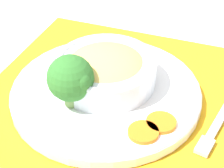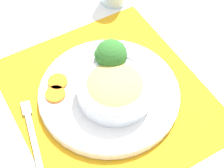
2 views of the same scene
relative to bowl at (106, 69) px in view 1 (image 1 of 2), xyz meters
name	(u,v)px [view 1 (image 1 of 2)]	position (x,y,z in m)	size (l,w,h in m)	color
ground_plane	(106,98)	(-0.01, 0.02, -0.05)	(4.00, 4.00, 0.00)	white
placemat	(106,97)	(-0.01, 0.02, -0.05)	(0.42, 0.46, 0.00)	orange
plate	(106,91)	(-0.01, 0.02, -0.03)	(0.31, 0.31, 0.02)	white
bowl	(106,69)	(0.00, 0.00, 0.00)	(0.16, 0.16, 0.06)	silver
broccoli_floret	(71,79)	(0.03, 0.07, 0.02)	(0.07, 0.07, 0.08)	#759E51
carrot_slice_near	(143,132)	(-0.09, 0.10, -0.02)	(0.04, 0.04, 0.01)	orange
carrot_slice_middle	(161,123)	(-0.11, 0.07, -0.02)	(0.04, 0.04, 0.01)	orange
fork	(218,123)	(-0.19, 0.03, -0.04)	(0.06, 0.18, 0.01)	silver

